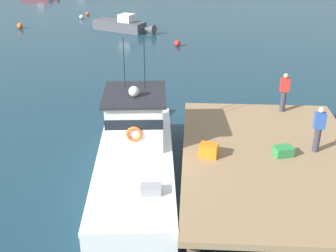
{
  "coord_description": "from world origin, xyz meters",
  "views": [
    {
      "loc": [
        2.04,
        -12.97,
        8.41
      ],
      "look_at": [
        1.2,
        1.71,
        1.4
      ],
      "focal_mm": 46.71,
      "sensor_mm": 36.0,
      "label": 1
    }
  ],
  "objects_px": {
    "crate_stack_mid_dock": "(283,151)",
    "deckhand_by_the_boat": "(284,92)",
    "moored_boat_mid_harbor": "(123,25)",
    "mooring_buoy_outer": "(87,14)",
    "mooring_buoy_inshore": "(178,43)",
    "crate_single_far": "(209,150)",
    "main_fishing_boat": "(136,153)",
    "mooring_buoy_spare_mooring": "(20,26)",
    "deckhand_further_back": "(319,128)",
    "mooring_buoy_channel_marker": "(82,17)"
  },
  "relations": [
    {
      "from": "main_fishing_boat",
      "to": "mooring_buoy_outer",
      "type": "distance_m",
      "value": 29.75
    },
    {
      "from": "deckhand_by_the_boat",
      "to": "crate_single_far",
      "type": "bearing_deg",
      "value": -128.2
    },
    {
      "from": "mooring_buoy_inshore",
      "to": "mooring_buoy_spare_mooring",
      "type": "xyz_separation_m",
      "value": [
        -13.44,
        4.84,
        0.02
      ]
    },
    {
      "from": "mooring_buoy_inshore",
      "to": "deckhand_by_the_boat",
      "type": "bearing_deg",
      "value": -71.26
    },
    {
      "from": "main_fishing_boat",
      "to": "mooring_buoy_channel_marker",
      "type": "xyz_separation_m",
      "value": [
        -8.41,
        26.89,
        -0.82
      ]
    },
    {
      "from": "deckhand_by_the_boat",
      "to": "deckhand_further_back",
      "type": "distance_m",
      "value": 3.45
    },
    {
      "from": "mooring_buoy_outer",
      "to": "deckhand_further_back",
      "type": "bearing_deg",
      "value": -63.1
    },
    {
      "from": "mooring_buoy_inshore",
      "to": "main_fishing_boat",
      "type": "bearing_deg",
      "value": -92.55
    },
    {
      "from": "main_fishing_boat",
      "to": "mooring_buoy_outer",
      "type": "bearing_deg",
      "value": 106.08
    },
    {
      "from": "main_fishing_boat",
      "to": "deckhand_by_the_boat",
      "type": "bearing_deg",
      "value": 32.35
    },
    {
      "from": "mooring_buoy_inshore",
      "to": "moored_boat_mid_harbor",
      "type": "bearing_deg",
      "value": 135.65
    },
    {
      "from": "main_fishing_boat",
      "to": "mooring_buoy_outer",
      "type": "relative_size",
      "value": 30.49
    },
    {
      "from": "moored_boat_mid_harbor",
      "to": "crate_single_far",
      "type": "bearing_deg",
      "value": -74.43
    },
    {
      "from": "crate_stack_mid_dock",
      "to": "mooring_buoy_channel_marker",
      "type": "bearing_deg",
      "value": 116.35
    },
    {
      "from": "mooring_buoy_inshore",
      "to": "mooring_buoy_spare_mooring",
      "type": "bearing_deg",
      "value": 160.19
    },
    {
      "from": "deckhand_by_the_boat",
      "to": "mooring_buoy_spare_mooring",
      "type": "distance_m",
      "value": 26.54
    },
    {
      "from": "main_fishing_boat",
      "to": "deckhand_further_back",
      "type": "xyz_separation_m",
      "value": [
        6.17,
        0.17,
        1.05
      ]
    },
    {
      "from": "mooring_buoy_channel_marker",
      "to": "crate_single_far",
      "type": "bearing_deg",
      "value": -68.19
    },
    {
      "from": "mooring_buoy_channel_marker",
      "to": "moored_boat_mid_harbor",
      "type": "bearing_deg",
      "value": -44.43
    },
    {
      "from": "deckhand_further_back",
      "to": "mooring_buoy_inshore",
      "type": "bearing_deg",
      "value": 106.89
    },
    {
      "from": "deckhand_further_back",
      "to": "mooring_buoy_spare_mooring",
      "type": "xyz_separation_m",
      "value": [
        -18.82,
        22.55,
        -1.82
      ]
    },
    {
      "from": "moored_boat_mid_harbor",
      "to": "mooring_buoy_outer",
      "type": "xyz_separation_m",
      "value": [
        -4.39,
        6.16,
        -0.32
      ]
    },
    {
      "from": "crate_single_far",
      "to": "moored_boat_mid_harbor",
      "type": "bearing_deg",
      "value": 105.57
    },
    {
      "from": "moored_boat_mid_harbor",
      "to": "mooring_buoy_outer",
      "type": "bearing_deg",
      "value": 125.48
    },
    {
      "from": "mooring_buoy_outer",
      "to": "main_fishing_boat",
      "type": "bearing_deg",
      "value": -73.92
    },
    {
      "from": "deckhand_further_back",
      "to": "moored_boat_mid_harbor",
      "type": "height_order",
      "value": "deckhand_further_back"
    },
    {
      "from": "mooring_buoy_inshore",
      "to": "mooring_buoy_spare_mooring",
      "type": "height_order",
      "value": "mooring_buoy_spare_mooring"
    },
    {
      "from": "mooring_buoy_channel_marker",
      "to": "mooring_buoy_spare_mooring",
      "type": "height_order",
      "value": "mooring_buoy_spare_mooring"
    },
    {
      "from": "crate_stack_mid_dock",
      "to": "deckhand_by_the_boat",
      "type": "bearing_deg",
      "value": 80.54
    },
    {
      "from": "mooring_buoy_inshore",
      "to": "mooring_buoy_channel_marker",
      "type": "bearing_deg",
      "value": 135.61
    },
    {
      "from": "mooring_buoy_channel_marker",
      "to": "mooring_buoy_spare_mooring",
      "type": "xyz_separation_m",
      "value": [
        -4.24,
        -4.17,
        0.05
      ]
    },
    {
      "from": "mooring_buoy_outer",
      "to": "mooring_buoy_inshore",
      "type": "distance_m",
      "value": 14.01
    },
    {
      "from": "mooring_buoy_inshore",
      "to": "crate_single_far",
      "type": "bearing_deg",
      "value": -84.64
    },
    {
      "from": "deckhand_further_back",
      "to": "deckhand_by_the_boat",
      "type": "bearing_deg",
      "value": 98.75
    },
    {
      "from": "main_fishing_boat",
      "to": "moored_boat_mid_harbor",
      "type": "height_order",
      "value": "main_fishing_boat"
    },
    {
      "from": "crate_single_far",
      "to": "mooring_buoy_inshore",
      "type": "distance_m",
      "value": 18.4
    },
    {
      "from": "moored_boat_mid_harbor",
      "to": "mooring_buoy_spare_mooring",
      "type": "height_order",
      "value": "moored_boat_mid_harbor"
    },
    {
      "from": "mooring_buoy_channel_marker",
      "to": "mooring_buoy_outer",
      "type": "height_order",
      "value": "mooring_buoy_channel_marker"
    },
    {
      "from": "crate_stack_mid_dock",
      "to": "deckhand_by_the_boat",
      "type": "relative_size",
      "value": 0.37
    },
    {
      "from": "main_fishing_boat",
      "to": "mooring_buoy_spare_mooring",
      "type": "relative_size",
      "value": 20.41
    },
    {
      "from": "crate_stack_mid_dock",
      "to": "moored_boat_mid_harbor",
      "type": "xyz_separation_m",
      "value": [
        -8.86,
        22.63,
        -0.88
      ]
    },
    {
      "from": "moored_boat_mid_harbor",
      "to": "mooring_buoy_outer",
      "type": "distance_m",
      "value": 7.57
    },
    {
      "from": "crate_stack_mid_dock",
      "to": "mooring_buoy_spare_mooring",
      "type": "distance_m",
      "value": 28.97
    },
    {
      "from": "deckhand_by_the_boat",
      "to": "moored_boat_mid_harbor",
      "type": "bearing_deg",
      "value": 116.75
    },
    {
      "from": "crate_stack_mid_dock",
      "to": "mooring_buoy_inshore",
      "type": "relative_size",
      "value": 1.32
    },
    {
      "from": "deckhand_by_the_boat",
      "to": "mooring_buoy_inshore",
      "type": "distance_m",
      "value": 15.21
    },
    {
      "from": "crate_single_far",
      "to": "crate_stack_mid_dock",
      "type": "height_order",
      "value": "crate_single_far"
    },
    {
      "from": "main_fishing_boat",
      "to": "moored_boat_mid_harbor",
      "type": "distance_m",
      "value": 22.75
    },
    {
      "from": "deckhand_further_back",
      "to": "mooring_buoy_spare_mooring",
      "type": "bearing_deg",
      "value": 129.85
    },
    {
      "from": "main_fishing_boat",
      "to": "mooring_buoy_channel_marker",
      "type": "distance_m",
      "value": 28.18
    }
  ]
}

